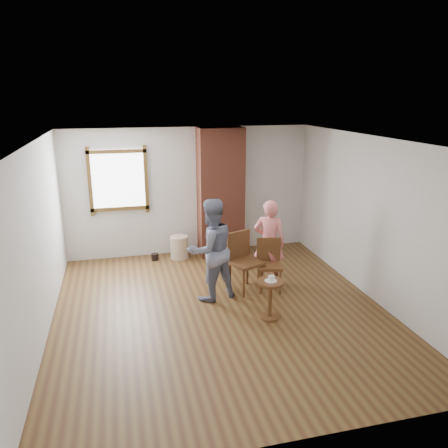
{
  "coord_description": "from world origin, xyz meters",
  "views": [
    {
      "loc": [
        -1.41,
        -5.93,
        3.21
      ],
      "look_at": [
        0.25,
        0.8,
        1.15
      ],
      "focal_mm": 35.0,
      "sensor_mm": 36.0,
      "label": 1
    }
  ],
  "objects_px": {
    "dining_chair_right": "(269,261)",
    "man": "(211,250)",
    "person_pink": "(269,242)",
    "dining_chair_left": "(243,258)",
    "stoneware_crock": "(179,247)",
    "side_table": "(270,293)"
  },
  "relations": [
    {
      "from": "stoneware_crock",
      "to": "person_pink",
      "type": "xyz_separation_m",
      "value": [
        1.36,
        -1.56,
        0.52
      ]
    },
    {
      "from": "man",
      "to": "person_pink",
      "type": "relative_size",
      "value": 1.11
    },
    {
      "from": "dining_chair_right",
      "to": "person_pink",
      "type": "distance_m",
      "value": 0.36
    },
    {
      "from": "dining_chair_left",
      "to": "stoneware_crock",
      "type": "bearing_deg",
      "value": 93.98
    },
    {
      "from": "dining_chair_right",
      "to": "man",
      "type": "distance_m",
      "value": 1.1
    },
    {
      "from": "dining_chair_right",
      "to": "person_pink",
      "type": "bearing_deg",
      "value": 84.17
    },
    {
      "from": "man",
      "to": "dining_chair_right",
      "type": "bearing_deg",
      "value": 169.23
    },
    {
      "from": "man",
      "to": "person_pink",
      "type": "height_order",
      "value": "man"
    },
    {
      "from": "dining_chair_right",
      "to": "man",
      "type": "relative_size",
      "value": 0.52
    },
    {
      "from": "stoneware_crock",
      "to": "side_table",
      "type": "height_order",
      "value": "side_table"
    },
    {
      "from": "dining_chair_right",
      "to": "man",
      "type": "height_order",
      "value": "man"
    },
    {
      "from": "dining_chair_left",
      "to": "person_pink",
      "type": "xyz_separation_m",
      "value": [
        0.52,
        0.16,
        0.19
      ]
    },
    {
      "from": "stoneware_crock",
      "to": "dining_chair_right",
      "type": "xyz_separation_m",
      "value": [
        1.28,
        -1.79,
        0.25
      ]
    },
    {
      "from": "side_table",
      "to": "man",
      "type": "relative_size",
      "value": 0.36
    },
    {
      "from": "side_table",
      "to": "man",
      "type": "distance_m",
      "value": 1.2
    },
    {
      "from": "stoneware_crock",
      "to": "man",
      "type": "height_order",
      "value": "man"
    },
    {
      "from": "side_table",
      "to": "man",
      "type": "height_order",
      "value": "man"
    },
    {
      "from": "dining_chair_left",
      "to": "man",
      "type": "xyz_separation_m",
      "value": [
        -0.59,
        -0.21,
        0.27
      ]
    },
    {
      "from": "stoneware_crock",
      "to": "dining_chair_right",
      "type": "relative_size",
      "value": 0.54
    },
    {
      "from": "side_table",
      "to": "person_pink",
      "type": "distance_m",
      "value": 1.35
    },
    {
      "from": "dining_chair_left",
      "to": "dining_chair_right",
      "type": "relative_size",
      "value": 1.15
    },
    {
      "from": "side_table",
      "to": "person_pink",
      "type": "height_order",
      "value": "person_pink"
    }
  ]
}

